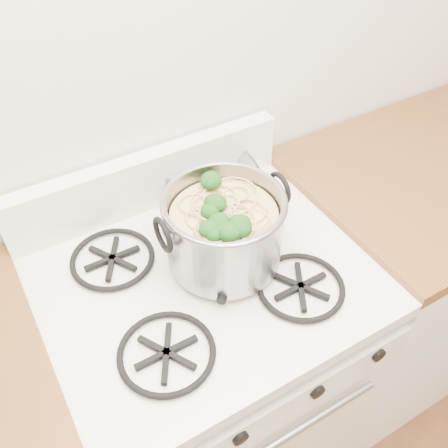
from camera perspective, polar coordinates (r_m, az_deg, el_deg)
gas_range at (r=1.57m, az=-1.72°, el=-16.95°), size 0.76×0.66×0.92m
counter_right at (r=1.95m, az=21.48°, el=-3.77°), size 1.00×0.65×0.92m
stock_pot at (r=1.13m, az=0.00°, el=-0.68°), size 0.31×0.28×0.19m
spatula at (r=1.26m, az=2.65°, el=0.11°), size 0.42×0.42×0.02m
glass_bowl at (r=1.37m, az=-1.37°, el=4.52°), size 0.12×0.12×0.03m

